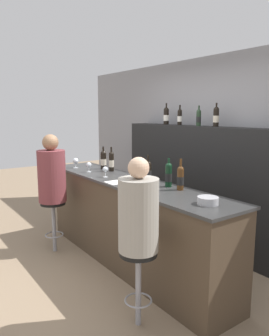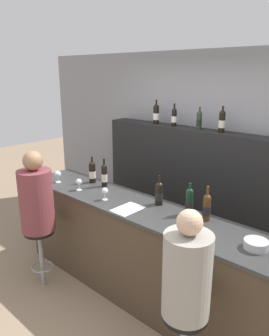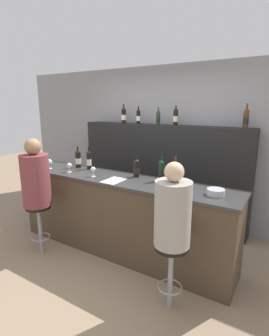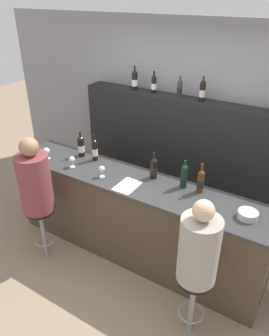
% 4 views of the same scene
% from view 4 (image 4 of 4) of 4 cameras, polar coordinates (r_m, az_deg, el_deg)
% --- Properties ---
extents(ground_plane, '(16.00, 16.00, 0.00)m').
position_cam_4_polar(ground_plane, '(4.03, -2.50, -16.75)').
color(ground_plane, '#8C755B').
extents(wall_back, '(6.40, 0.05, 2.60)m').
position_cam_4_polar(wall_back, '(4.62, 9.35, 8.46)').
color(wall_back, gray).
rests_on(wall_back, ground_plane).
extents(bar_counter, '(3.10, 0.61, 1.04)m').
position_cam_4_polar(bar_counter, '(3.86, -0.26, -8.74)').
color(bar_counter, '#473828').
rests_on(bar_counter, ground_plane).
extents(back_bar_cabinet, '(2.90, 0.28, 1.65)m').
position_cam_4_polar(back_bar_cabinet, '(4.62, 7.77, 2.13)').
color(back_bar_cabinet, black).
rests_on(back_bar_cabinet, ground_plane).
extents(wine_bottle_counter_0, '(0.08, 0.08, 0.32)m').
position_cam_4_polar(wine_bottle_counter_0, '(4.09, -9.30, 3.80)').
color(wine_bottle_counter_0, black).
rests_on(wine_bottle_counter_0, bar_counter).
extents(wine_bottle_counter_1, '(0.07, 0.07, 0.33)m').
position_cam_4_polar(wine_bottle_counter_1, '(3.96, -6.94, 3.19)').
color(wine_bottle_counter_1, black).
rests_on(wine_bottle_counter_1, bar_counter).
extents(wine_bottle_counter_2, '(0.08, 0.08, 0.31)m').
position_cam_4_polar(wine_bottle_counter_2, '(3.56, 3.37, 0.00)').
color(wine_bottle_counter_2, black).
rests_on(wine_bottle_counter_2, bar_counter).
extents(wine_bottle_counter_3, '(0.07, 0.07, 0.31)m').
position_cam_4_polar(wine_bottle_counter_3, '(3.42, 8.62, -1.35)').
color(wine_bottle_counter_3, black).
rests_on(wine_bottle_counter_3, bar_counter).
extents(wine_bottle_counter_4, '(0.07, 0.07, 0.32)m').
position_cam_4_polar(wine_bottle_counter_4, '(3.37, 11.44, -2.23)').
color(wine_bottle_counter_4, '#4C2D14').
rests_on(wine_bottle_counter_4, bar_counter).
extents(wine_bottle_backbar_0, '(0.08, 0.08, 0.32)m').
position_cam_4_polar(wine_bottle_backbar_0, '(4.61, 0.03, 15.05)').
color(wine_bottle_backbar_0, black).
rests_on(wine_bottle_backbar_0, back_bar_cabinet).
extents(wine_bottle_backbar_1, '(0.07, 0.07, 0.29)m').
position_cam_4_polar(wine_bottle_backbar_1, '(4.47, 3.39, 14.39)').
color(wine_bottle_backbar_1, black).
rests_on(wine_bottle_backbar_1, back_bar_cabinet).
extents(wine_bottle_backbar_2, '(0.07, 0.07, 0.28)m').
position_cam_4_polar(wine_bottle_backbar_2, '(4.31, 7.87, 13.58)').
color(wine_bottle_backbar_2, '#233823').
rests_on(wine_bottle_backbar_2, back_bar_cabinet).
extents(wine_bottle_backbar_3, '(0.07, 0.07, 0.30)m').
position_cam_4_polar(wine_bottle_backbar_3, '(4.19, 11.74, 13.05)').
color(wine_bottle_backbar_3, black).
rests_on(wine_bottle_backbar_3, back_bar_cabinet).
extents(wine_glass_0, '(0.08, 0.08, 0.14)m').
position_cam_4_polar(wine_glass_0, '(4.12, -15.08, 2.83)').
color(wine_glass_0, silver).
rests_on(wine_glass_0, bar_counter).
extents(wine_glass_1, '(0.07, 0.07, 0.13)m').
position_cam_4_polar(wine_glass_1, '(3.86, -10.84, 1.43)').
color(wine_glass_1, silver).
rests_on(wine_glass_1, bar_counter).
extents(wine_glass_2, '(0.07, 0.07, 0.13)m').
position_cam_4_polar(wine_glass_2, '(3.60, -5.70, -0.21)').
color(wine_glass_2, silver).
rests_on(wine_glass_2, bar_counter).
extents(metal_bowl, '(0.18, 0.18, 0.07)m').
position_cam_4_polar(metal_bowl, '(3.17, 19.12, -7.67)').
color(metal_bowl, '#B7B7BC').
rests_on(metal_bowl, bar_counter).
extents(tasting_menu, '(0.21, 0.30, 0.00)m').
position_cam_4_polar(tasting_menu, '(3.47, -1.24, -3.11)').
color(tasting_menu, white).
rests_on(tasting_menu, bar_counter).
extents(bar_stool_left, '(0.32, 0.32, 0.68)m').
position_cam_4_polar(bar_stool_left, '(3.98, -15.91, -8.74)').
color(bar_stool_left, gray).
rests_on(bar_stool_left, ground_plane).
extents(guest_seated_left, '(0.36, 0.36, 0.88)m').
position_cam_4_polar(guest_seated_left, '(3.69, -17.01, -2.07)').
color(guest_seated_left, brown).
rests_on(guest_seated_left, bar_stool_left).
extents(bar_stool_right, '(0.32, 0.32, 0.68)m').
position_cam_4_polar(bar_stool_right, '(3.15, 10.27, -20.20)').
color(bar_stool_right, gray).
rests_on(bar_stool_right, ground_plane).
extents(guest_seated_right, '(0.34, 0.34, 0.79)m').
position_cam_4_polar(guest_seated_right, '(2.80, 11.17, -13.42)').
color(guest_seated_right, gray).
rests_on(guest_seated_right, bar_stool_right).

